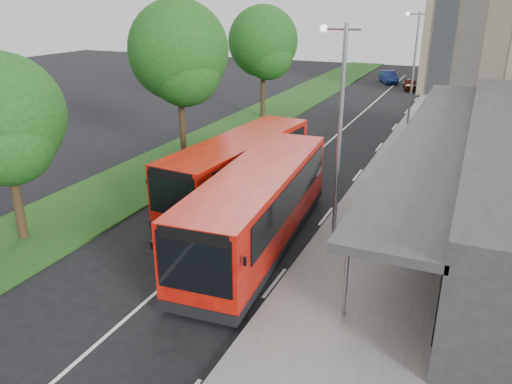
% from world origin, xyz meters
% --- Properties ---
extents(ground, '(120.00, 120.00, 0.00)m').
position_xyz_m(ground, '(0.00, 0.00, 0.00)').
color(ground, black).
rests_on(ground, ground).
extents(pavement, '(5.00, 80.00, 0.15)m').
position_xyz_m(pavement, '(6.00, 20.00, 0.07)').
color(pavement, slate).
rests_on(pavement, ground).
extents(grass_verge, '(5.00, 80.00, 0.10)m').
position_xyz_m(grass_verge, '(-7.00, 20.00, 0.05)').
color(grass_verge, '#1C4C18').
rests_on(grass_verge, ground).
extents(lane_centre_line, '(0.12, 70.00, 0.01)m').
position_xyz_m(lane_centre_line, '(0.00, 15.00, 0.01)').
color(lane_centre_line, silver).
rests_on(lane_centre_line, ground).
extents(kerb_dashes, '(0.12, 56.00, 0.01)m').
position_xyz_m(kerb_dashes, '(3.30, 19.00, 0.01)').
color(kerb_dashes, silver).
rests_on(kerb_dashes, ground).
extents(tree_near, '(4.53, 4.53, 7.26)m').
position_xyz_m(tree_near, '(-7.01, -2.95, 4.69)').
color(tree_near, black).
rests_on(tree_near, ground).
extents(tree_mid, '(5.62, 5.62, 9.03)m').
position_xyz_m(tree_mid, '(-7.01, 9.05, 5.83)').
color(tree_mid, black).
rests_on(tree_mid, ground).
extents(tree_far, '(5.34, 5.34, 8.58)m').
position_xyz_m(tree_far, '(-7.01, 21.05, 5.54)').
color(tree_far, black).
rests_on(tree_far, ground).
extents(lamp_post_near, '(1.44, 0.28, 8.00)m').
position_xyz_m(lamp_post_near, '(4.12, 2.00, 4.72)').
color(lamp_post_near, gray).
rests_on(lamp_post_near, pavement).
extents(lamp_post_far, '(1.44, 0.28, 8.00)m').
position_xyz_m(lamp_post_far, '(4.12, 22.00, 4.72)').
color(lamp_post_far, gray).
rests_on(lamp_post_far, pavement).
extents(bus_main, '(3.56, 11.01, 3.07)m').
position_xyz_m(bus_main, '(1.67, 0.31, 1.57)').
color(bus_main, red).
rests_on(bus_main, ground).
extents(bus_second, '(3.46, 10.43, 2.90)m').
position_xyz_m(bus_second, '(-1.12, 4.48, 1.49)').
color(bus_second, red).
rests_on(bus_second, ground).
extents(litter_bin, '(0.67, 0.67, 1.00)m').
position_xyz_m(litter_bin, '(5.99, 9.92, 0.65)').
color(litter_bin, '#392817').
rests_on(litter_bin, pavement).
extents(bollard, '(0.21, 0.21, 1.03)m').
position_xyz_m(bollard, '(5.43, 17.26, 0.67)').
color(bollard, yellow).
rests_on(bollard, pavement).
extents(car_near, '(1.99, 3.55, 1.14)m').
position_xyz_m(car_near, '(2.01, 39.31, 0.57)').
color(car_near, '#51160B').
rests_on(car_near, ground).
extents(car_far, '(2.89, 4.20, 1.31)m').
position_xyz_m(car_far, '(-0.92, 43.03, 0.66)').
color(car_far, navy).
rests_on(car_far, ground).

